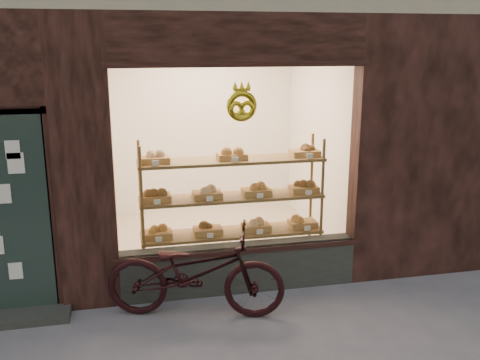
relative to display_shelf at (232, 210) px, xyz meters
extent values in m
cube|color=#282B29|center=(0.00, -0.42, -0.57)|extent=(2.70, 0.25, 0.55)
cube|color=#253432|center=(-2.45, -0.49, 0.26)|extent=(0.90, 0.04, 2.15)
cube|color=#282B29|center=(-2.45, -0.65, -0.80)|extent=(1.15, 0.35, 0.08)
torus|color=yellow|center=(0.00, -0.53, 1.31)|extent=(0.33, 0.07, 0.33)
cube|color=brown|center=(0.00, 0.00, -0.79)|extent=(2.20, 0.45, 0.04)
cube|color=brown|center=(0.00, 0.00, -0.29)|extent=(2.20, 0.45, 0.03)
cube|color=brown|center=(0.00, 0.00, 0.16)|extent=(2.20, 0.45, 0.04)
cube|color=brown|center=(0.00, 0.00, 0.61)|extent=(2.20, 0.45, 0.04)
cylinder|color=brown|center=(-1.07, -0.19, 0.01)|extent=(0.04, 0.04, 1.70)
cylinder|color=brown|center=(1.07, -0.19, 0.01)|extent=(0.04, 0.04, 1.70)
cylinder|color=brown|center=(-1.07, 0.20, 0.01)|extent=(0.04, 0.04, 1.70)
cylinder|color=brown|center=(1.07, 0.20, 0.01)|extent=(0.04, 0.04, 1.70)
cube|color=#A66F41|center=(-0.90, 0.00, -0.24)|extent=(0.34, 0.24, 0.07)
sphere|color=#A26F2A|center=(-0.90, 0.00, -0.15)|extent=(0.11, 0.11, 0.11)
cube|color=white|center=(-0.90, -0.18, -0.24)|extent=(0.07, 0.01, 0.05)
cube|color=#A66F41|center=(-0.30, 0.00, -0.24)|extent=(0.34, 0.24, 0.07)
sphere|color=#4A2F14|center=(-0.30, 0.00, -0.15)|extent=(0.11, 0.11, 0.11)
cube|color=white|center=(-0.30, -0.18, -0.24)|extent=(0.08, 0.01, 0.05)
cube|color=#A66F41|center=(0.30, 0.00, -0.24)|extent=(0.34, 0.24, 0.07)
sphere|color=beige|center=(0.30, 0.00, -0.15)|extent=(0.11, 0.11, 0.11)
cube|color=white|center=(0.30, -0.18, -0.24)|extent=(0.07, 0.01, 0.05)
cube|color=#A66F41|center=(0.90, 0.00, -0.24)|extent=(0.34, 0.24, 0.07)
sphere|color=#A26F2A|center=(0.90, 0.00, -0.15)|extent=(0.11, 0.11, 0.11)
cube|color=white|center=(0.90, -0.18, -0.24)|extent=(0.08, 0.01, 0.05)
cube|color=#A66F41|center=(-0.90, 0.00, 0.21)|extent=(0.34, 0.24, 0.07)
sphere|color=#4A2F14|center=(-0.90, 0.00, 0.30)|extent=(0.11, 0.11, 0.11)
cube|color=white|center=(-0.90, -0.18, 0.21)|extent=(0.07, 0.01, 0.06)
cube|color=#A66F41|center=(-0.30, 0.00, 0.21)|extent=(0.34, 0.24, 0.07)
sphere|color=beige|center=(-0.30, 0.00, 0.30)|extent=(0.11, 0.11, 0.11)
cube|color=white|center=(-0.30, -0.18, 0.21)|extent=(0.08, 0.01, 0.06)
cube|color=#A66F41|center=(0.30, 0.00, 0.21)|extent=(0.34, 0.24, 0.07)
sphere|color=#A26F2A|center=(0.30, 0.00, 0.30)|extent=(0.11, 0.11, 0.11)
cube|color=white|center=(0.30, -0.18, 0.21)|extent=(0.07, 0.01, 0.06)
cube|color=#A66F41|center=(0.90, 0.00, 0.21)|extent=(0.34, 0.24, 0.07)
sphere|color=#4A2F14|center=(0.90, 0.00, 0.30)|extent=(0.11, 0.11, 0.11)
cube|color=white|center=(0.90, -0.18, 0.21)|extent=(0.08, 0.01, 0.06)
cube|color=#A66F41|center=(-0.90, 0.00, 0.66)|extent=(0.34, 0.24, 0.07)
sphere|color=beige|center=(-0.90, 0.00, 0.75)|extent=(0.11, 0.11, 0.11)
cube|color=white|center=(-0.90, -0.18, 0.66)|extent=(0.07, 0.01, 0.06)
cube|color=#A66F41|center=(0.00, 0.00, 0.66)|extent=(0.34, 0.24, 0.07)
sphere|color=#A26F2A|center=(0.00, 0.00, 0.75)|extent=(0.11, 0.11, 0.11)
cube|color=white|center=(0.00, -0.18, 0.66)|extent=(0.07, 0.01, 0.06)
cube|color=#A66F41|center=(0.90, 0.00, 0.66)|extent=(0.34, 0.24, 0.07)
sphere|color=#4A2F14|center=(0.90, 0.00, 0.75)|extent=(0.11, 0.11, 0.11)
cube|color=white|center=(0.90, -0.18, 0.66)|extent=(0.08, 0.01, 0.06)
imported|color=black|center=(-0.58, -0.91, -0.35)|extent=(1.96, 1.11, 0.97)
camera|label=1|loc=(-1.22, -6.02, 1.95)|focal=40.00mm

